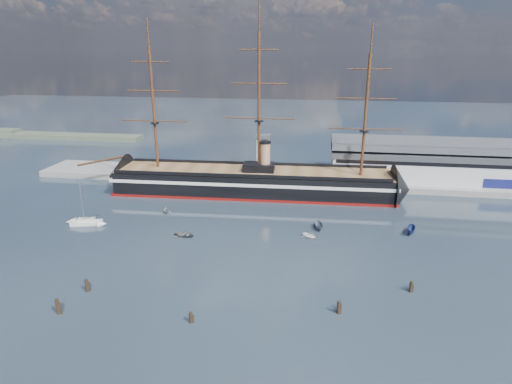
# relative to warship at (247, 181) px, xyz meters

# --- Properties ---
(ground) EXTENTS (600.00, 600.00, 0.00)m
(ground) POSITION_rel_warship_xyz_m (0.30, -20.00, -4.04)
(ground) COLOR #1D242F
(ground) RESTS_ON ground
(quay) EXTENTS (180.00, 18.00, 2.00)m
(quay) POSITION_rel_warship_xyz_m (10.30, 16.00, -4.04)
(quay) COLOR slate
(quay) RESTS_ON ground
(warehouse) EXTENTS (63.00, 21.00, 11.60)m
(warehouse) POSITION_rel_warship_xyz_m (58.30, 20.00, 3.95)
(warehouse) COLOR #B7BABC
(warehouse) RESTS_ON ground
(quay_tower) EXTENTS (5.00, 5.00, 15.00)m
(quay_tower) POSITION_rel_warship_xyz_m (3.30, 13.00, 5.72)
(quay_tower) COLOR silver
(quay_tower) RESTS_ON ground
(shoreline) EXTENTS (120.00, 10.00, 4.00)m
(shoreline) POSITION_rel_warship_xyz_m (-138.93, 75.00, -2.59)
(shoreline) COLOR #3F4C38
(shoreline) RESTS_ON ground
(warship) EXTENTS (113.17, 19.53, 53.94)m
(warship) POSITION_rel_warship_xyz_m (0.00, 0.00, 0.00)
(warship) COLOR black
(warship) RESTS_ON ground
(sailboat) EXTENTS (8.49, 4.38, 13.04)m
(sailboat) POSITION_rel_warship_xyz_m (-38.25, -32.87, -3.21)
(sailboat) COLOR silver
(sailboat) RESTS_ON ground
(motorboat_b) EXTENTS (2.05, 3.56, 1.56)m
(motorboat_b) POSITION_rel_warship_xyz_m (-9.83, -36.16, -4.04)
(motorboat_b) COLOR slate
(motorboat_b) RESTS_ON ground
(motorboat_c) EXTENTS (6.00, 3.30, 2.27)m
(motorboat_c) POSITION_rel_warship_xyz_m (23.63, -26.58, -4.04)
(motorboat_c) COLOR slate
(motorboat_c) RESTS_ON ground
(motorboat_d) EXTENTS (5.81, 3.82, 1.97)m
(motorboat_d) POSITION_rel_warship_xyz_m (-20.34, -21.07, -4.04)
(motorboat_d) COLOR slate
(motorboat_d) RESTS_ON ground
(motorboat_e) EXTENTS (2.79, 2.86, 1.33)m
(motorboat_e) POSITION_rel_warship_xyz_m (21.56, -32.08, -4.04)
(motorboat_e) COLOR silver
(motorboat_e) RESTS_ON ground
(motorboat_f) EXTENTS (6.44, 3.88, 2.42)m
(motorboat_f) POSITION_rel_warship_xyz_m (46.90, -25.76, -4.04)
(motorboat_f) COLOR navy
(motorboat_f) RESTS_ON ground
(piling_near_left) EXTENTS (0.64, 0.64, 3.31)m
(piling_near_left) POSITION_rel_warship_xyz_m (-20.54, -63.93, -4.04)
(piling_near_left) COLOR black
(piling_near_left) RESTS_ON ground
(piling_near_mid) EXTENTS (0.64, 0.64, 2.74)m
(piling_near_mid) POSITION_rel_warship_xyz_m (2.43, -70.56, -4.04)
(piling_near_mid) COLOR black
(piling_near_mid) RESTS_ON ground
(piling_near_right) EXTENTS (0.64, 0.64, 3.24)m
(piling_near_right) POSITION_rel_warship_xyz_m (27.64, -63.93, -4.04)
(piling_near_right) COLOR black
(piling_near_right) RESTS_ON ground
(piling_far_right) EXTENTS (0.64, 0.64, 2.98)m
(piling_far_right) POSITION_rel_warship_xyz_m (41.73, -54.44, -4.04)
(piling_far_right) COLOR black
(piling_far_right) RESTS_ON ground
(piling_extra) EXTENTS (0.64, 0.64, 3.71)m
(piling_extra) POSITION_rel_warship_xyz_m (-21.70, -71.69, -4.04)
(piling_extra) COLOR black
(piling_extra) RESTS_ON ground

